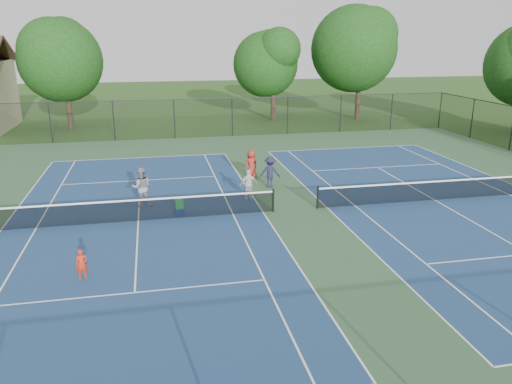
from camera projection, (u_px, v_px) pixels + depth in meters
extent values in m
plane|color=#234716|center=(295.00, 210.00, 22.75)|extent=(140.00, 140.00, 0.00)
cube|color=#315839|center=(295.00, 210.00, 22.74)|extent=(36.00, 36.00, 0.01)
cube|color=navy|center=(138.00, 221.00, 21.38)|extent=(10.97, 23.77, 0.00)
cube|color=white|center=(141.00, 158.00, 32.49)|extent=(10.97, 0.06, 0.00)
cube|color=white|center=(1.00, 230.00, 20.32)|extent=(0.06, 23.77, 0.00)
cube|color=white|center=(263.00, 212.00, 22.45)|extent=(0.06, 23.77, 0.00)
cube|color=white|center=(36.00, 228.00, 20.58)|extent=(0.06, 23.77, 0.00)
cube|color=white|center=(233.00, 214.00, 22.18)|extent=(0.06, 23.77, 0.00)
cube|color=white|center=(140.00, 180.00, 27.36)|extent=(8.23, 0.06, 0.00)
cube|color=white|center=(135.00, 293.00, 15.40)|extent=(8.23, 0.06, 0.00)
cube|color=white|center=(138.00, 221.00, 21.38)|extent=(0.06, 12.80, 0.00)
cylinder|color=black|center=(273.00, 200.00, 22.38)|extent=(0.10, 0.10, 1.07)
cube|color=black|center=(138.00, 211.00, 21.25)|extent=(11.90, 0.01, 0.90)
cube|color=white|center=(137.00, 200.00, 21.10)|extent=(11.90, 0.04, 0.07)
cube|color=navy|center=(435.00, 200.00, 24.10)|extent=(10.97, 23.77, 0.00)
cube|color=white|center=(344.00, 148.00, 35.21)|extent=(10.97, 0.06, 0.00)
cube|color=white|center=(327.00, 208.00, 23.04)|extent=(0.06, 23.77, 0.00)
cube|color=white|center=(355.00, 206.00, 23.30)|extent=(0.06, 23.77, 0.00)
cube|color=white|center=(509.00, 195.00, 24.90)|extent=(0.06, 23.77, 0.00)
cube|color=white|center=(378.00, 167.00, 30.08)|extent=(8.23, 0.06, 0.00)
cube|color=white|center=(435.00, 200.00, 24.10)|extent=(0.06, 12.80, 0.00)
cylinder|color=black|center=(318.00, 197.00, 22.79)|extent=(0.10, 0.10, 1.07)
cube|color=black|center=(436.00, 191.00, 23.96)|extent=(11.90, 0.01, 0.90)
cube|color=white|center=(437.00, 181.00, 23.82)|extent=(11.90, 0.04, 0.07)
cylinder|color=black|center=(50.00, 123.00, 36.49)|extent=(0.08, 0.08, 3.00)
cylinder|color=black|center=(114.00, 121.00, 37.37)|extent=(0.08, 0.08, 3.00)
cylinder|color=black|center=(174.00, 119.00, 38.24)|extent=(0.08, 0.08, 3.00)
cylinder|color=black|center=(232.00, 117.00, 39.11)|extent=(0.08, 0.08, 3.00)
cylinder|color=black|center=(288.00, 115.00, 39.99)|extent=(0.08, 0.08, 3.00)
cylinder|color=black|center=(341.00, 114.00, 40.86)|extent=(0.08, 0.08, 3.00)
cylinder|color=black|center=(391.00, 112.00, 41.74)|extent=(0.08, 0.08, 3.00)
cylinder|color=black|center=(440.00, 111.00, 42.61)|extent=(0.08, 0.08, 3.00)
cylinder|color=black|center=(512.00, 129.00, 34.20)|extent=(0.08, 0.08, 3.00)
cylinder|color=black|center=(472.00, 119.00, 38.41)|extent=(0.08, 0.08, 3.00)
cube|color=black|center=(232.00, 117.00, 39.11)|extent=(36.00, 0.01, 3.00)
cube|color=black|center=(232.00, 98.00, 38.67)|extent=(36.00, 0.05, 0.05)
cylinder|color=#2D2116|center=(69.00, 107.00, 42.08)|extent=(0.44, 0.44, 3.78)
sphere|color=#0F3711|center=(64.00, 61.00, 40.95)|extent=(6.80, 6.80, 6.80)
sphere|color=#0F3711|center=(63.00, 52.00, 40.75)|extent=(5.58, 5.58, 5.58)
sphere|color=#0F3711|center=(62.00, 44.00, 40.56)|extent=(4.35, 4.35, 4.35)
cylinder|color=#2D2116|center=(273.00, 102.00, 46.56)|extent=(0.44, 0.44, 3.42)
sphere|color=#0F3711|center=(274.00, 65.00, 45.56)|extent=(6.00, 6.00, 6.00)
sphere|color=#0F3711|center=(274.00, 57.00, 45.35)|extent=(4.92, 4.92, 4.92)
sphere|color=#0F3711|center=(274.00, 49.00, 45.14)|extent=(3.84, 3.84, 3.84)
cylinder|color=#2D2116|center=(358.00, 96.00, 47.05)|extent=(0.44, 0.44, 4.32)
sphere|color=#0F3711|center=(361.00, 49.00, 45.76)|extent=(7.80, 7.80, 7.80)
sphere|color=#0F3711|center=(361.00, 42.00, 45.58)|extent=(6.40, 6.40, 6.40)
sphere|color=#0F3711|center=(362.00, 35.00, 45.39)|extent=(4.99, 4.99, 4.99)
imported|color=red|center=(82.00, 264.00, 16.18)|extent=(0.42, 0.32, 1.02)
imported|color=gray|center=(141.00, 187.00, 22.96)|extent=(0.93, 0.73, 1.87)
imported|color=silver|center=(249.00, 184.00, 24.07)|extent=(0.91, 0.49, 1.48)
imported|color=#1D1B3C|center=(270.00, 172.00, 25.94)|extent=(1.21, 0.96, 1.64)
imported|color=maroon|center=(251.00, 164.00, 27.53)|extent=(0.94, 0.82, 1.61)
cube|color=navy|center=(179.00, 211.00, 22.20)|extent=(0.44, 0.33, 0.27)
cube|color=green|center=(179.00, 204.00, 22.09)|extent=(0.39, 0.34, 0.43)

